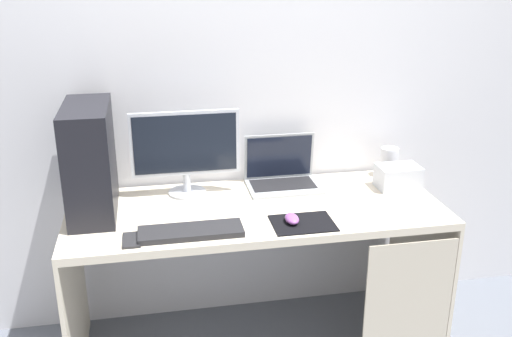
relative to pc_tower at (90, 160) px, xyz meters
The scene contains 11 objects.
wall_back 0.83m from the pc_tower, 23.08° to the left, with size 4.00×0.05×2.60m.
desk 0.82m from the pc_tower, ahead, with size 1.66×0.67×0.74m.
pc_tower is the anchor object (origin of this frame).
monitor 0.43m from the pc_tower, 16.46° to the left, with size 0.50×0.17×0.40m.
laptop 0.91m from the pc_tower, ahead, with size 0.35×0.24×0.24m.
speaker 1.45m from the pc_tower, ahead, with size 0.09×0.09×0.15m, color silver.
projector 1.42m from the pc_tower, ahead, with size 0.20×0.14×0.11m, color #B7BCC6.
keyboard 0.54m from the pc_tower, 37.27° to the right, with size 0.42×0.14×0.02m, color #232326.
mousepad 0.94m from the pc_tower, 18.54° to the right, with size 0.26×0.20×0.01m, color black.
mouse_left 0.89m from the pc_tower, 18.86° to the right, with size 0.06×0.10×0.03m, color #8C4C99.
cell_phone 0.42m from the pc_tower, 63.30° to the right, with size 0.07×0.13×0.01m, color #232326.
Camera 1 is at (-0.44, -2.32, 1.79)m, focal length 40.56 mm.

